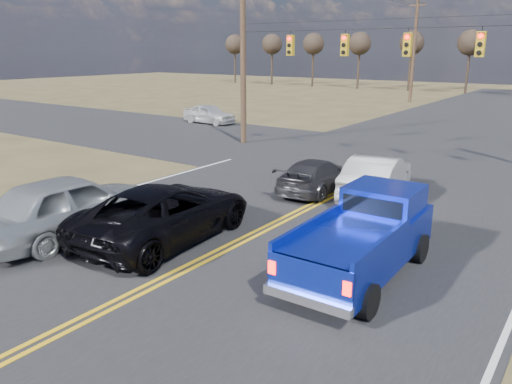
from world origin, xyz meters
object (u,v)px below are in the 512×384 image
Objects in this scene: white_car_queue at (377,176)px; cross_car_west at (209,114)px; silver_suv at (71,205)px; black_suv at (165,212)px; pickup_truck at (364,237)px; dgrey_car_queue at (316,176)px.

white_car_queue is 19.98m from cross_car_west.
silver_suv reaches higher than black_suv.
pickup_truck is 6.66m from white_car_queue.
silver_suv is at bearing -163.65° from pickup_truck.
white_car_queue is at bearing -121.71° from silver_suv.
black_suv is at bearing -170.02° from pickup_truck.
pickup_truck is at bearing -162.19° from silver_suv.
dgrey_car_queue is at bearing -125.26° from cross_car_west.
black_suv is 1.22× the size of white_car_queue.
pickup_truck is 0.90× the size of black_suv.
black_suv is at bearing 77.16° from dgrey_car_queue.
pickup_truck is 0.96× the size of silver_suv.
pickup_truck reaches higher than dgrey_car_queue.
black_suv is 22.60m from cross_car_west.
black_suv is 6.78m from dgrey_car_queue.
white_car_queue is 1.11× the size of dgrey_car_queue.
silver_suv is at bearing 48.84° from white_car_queue.
pickup_truck reaches higher than white_car_queue.
black_suv reaches higher than cross_car_west.
dgrey_car_queue is at bearing 126.68° from pickup_truck.
silver_suv is (-7.73, -2.38, -0.02)m from pickup_truck.
silver_suv is 1.30× the size of cross_car_west.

